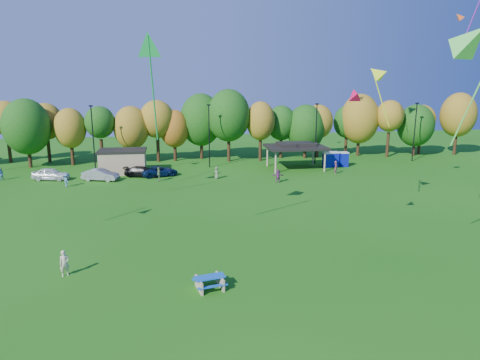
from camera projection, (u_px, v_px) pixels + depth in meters
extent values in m
plane|color=#19600F|center=(242.00, 307.00, 23.52)|extent=(160.00, 160.00, 0.00)
cylinder|color=black|center=(9.00, 149.00, 65.70)|extent=(0.50, 0.50, 4.12)
ellipsoid|color=olive|center=(6.00, 118.00, 64.63)|extent=(4.78, 4.78, 5.18)
cylinder|color=black|center=(30.00, 155.00, 61.89)|extent=(0.50, 0.50, 3.56)
ellipsoid|color=#144C0F|center=(26.00, 127.00, 60.96)|extent=(6.62, 6.62, 8.00)
cylinder|color=black|center=(49.00, 150.00, 66.02)|extent=(0.50, 0.50, 3.79)
ellipsoid|color=olive|center=(46.00, 121.00, 65.03)|extent=(4.94, 4.94, 5.58)
cylinder|color=black|center=(72.00, 154.00, 63.60)|extent=(0.50, 0.50, 3.34)
ellipsoid|color=olive|center=(70.00, 128.00, 62.74)|extent=(4.61, 4.61, 5.88)
cylinder|color=black|center=(102.00, 152.00, 64.07)|extent=(0.50, 0.50, 3.82)
ellipsoid|color=#144C0F|center=(100.00, 122.00, 63.08)|extent=(4.43, 4.43, 4.73)
cylinder|color=black|center=(133.00, 152.00, 65.46)|extent=(0.50, 0.50, 3.25)
ellipsoid|color=olive|center=(131.00, 128.00, 64.62)|extent=(5.33, 5.33, 6.53)
cylinder|color=black|center=(158.00, 149.00, 66.54)|extent=(0.50, 0.50, 3.96)
ellipsoid|color=olive|center=(157.00, 119.00, 65.51)|extent=(5.31, 5.31, 5.82)
cylinder|color=black|center=(175.00, 151.00, 67.31)|extent=(0.50, 0.50, 3.05)
ellipsoid|color=#995914|center=(174.00, 129.00, 66.52)|extent=(4.54, 4.54, 5.87)
cylinder|color=black|center=(202.00, 147.00, 69.05)|extent=(0.50, 0.50, 3.77)
ellipsoid|color=#144C0F|center=(201.00, 120.00, 68.07)|extent=(6.69, 6.69, 8.35)
cylinder|color=black|center=(229.00, 148.00, 66.76)|extent=(0.50, 0.50, 4.28)
ellipsoid|color=#144C0F|center=(229.00, 115.00, 65.64)|extent=(6.64, 6.64, 8.01)
cylinder|color=black|center=(260.00, 149.00, 67.28)|extent=(0.50, 0.50, 3.76)
ellipsoid|color=olive|center=(261.00, 121.00, 66.31)|extent=(4.49, 4.49, 6.02)
cylinder|color=black|center=(281.00, 147.00, 69.90)|extent=(0.50, 0.50, 3.43)
ellipsoid|color=#144C0F|center=(281.00, 123.00, 69.01)|extent=(4.77, 4.77, 5.63)
cylinder|color=black|center=(305.00, 149.00, 69.73)|extent=(0.50, 0.50, 2.95)
ellipsoid|color=#144C0F|center=(306.00, 128.00, 68.97)|extent=(6.14, 6.14, 7.54)
cylinder|color=black|center=(317.00, 147.00, 70.48)|extent=(0.50, 0.50, 3.52)
ellipsoid|color=olive|center=(318.00, 122.00, 69.56)|extent=(4.78, 4.78, 5.53)
cylinder|color=black|center=(346.00, 145.00, 72.98)|extent=(0.50, 0.50, 3.39)
ellipsoid|color=#144C0F|center=(347.00, 122.00, 72.10)|extent=(4.54, 4.54, 5.46)
cylinder|color=black|center=(358.00, 145.00, 71.97)|extent=(0.50, 0.50, 3.72)
ellipsoid|color=olive|center=(360.00, 119.00, 71.01)|extent=(6.32, 6.32, 8.24)
cylinder|color=black|center=(388.00, 145.00, 70.73)|extent=(0.50, 0.50, 4.06)
ellipsoid|color=olive|center=(390.00, 116.00, 69.67)|extent=(4.50, 4.50, 5.13)
cylinder|color=black|center=(414.00, 147.00, 72.16)|extent=(0.50, 0.50, 3.05)
ellipsoid|color=#144C0F|center=(416.00, 125.00, 71.36)|extent=(5.97, 5.97, 7.05)
cylinder|color=black|center=(419.00, 144.00, 73.89)|extent=(0.50, 0.50, 3.55)
ellipsoid|color=olive|center=(421.00, 119.00, 72.97)|extent=(4.60, 4.60, 4.99)
cylinder|color=black|center=(455.00, 143.00, 72.94)|extent=(0.50, 0.50, 4.07)
ellipsoid|color=olive|center=(458.00, 115.00, 71.88)|extent=(5.83, 5.83, 7.42)
cylinder|color=black|center=(93.00, 139.00, 58.79)|extent=(0.16, 0.16, 9.00)
cube|color=black|center=(91.00, 106.00, 57.79)|extent=(0.50, 0.25, 0.18)
cylinder|color=black|center=(209.00, 137.00, 61.32)|extent=(0.16, 0.16, 9.00)
cube|color=black|center=(209.00, 105.00, 60.32)|extent=(0.50, 0.25, 0.18)
cylinder|color=black|center=(316.00, 135.00, 63.85)|extent=(0.16, 0.16, 9.00)
cube|color=black|center=(317.00, 104.00, 62.85)|extent=(0.50, 0.25, 0.18)
cylinder|color=black|center=(414.00, 133.00, 66.38)|extent=(0.16, 0.16, 9.00)
cube|color=black|center=(417.00, 103.00, 65.38)|extent=(0.50, 0.25, 0.18)
cube|color=tan|center=(123.00, 162.00, 58.16)|extent=(6.00, 4.00, 3.00)
cube|color=black|center=(122.00, 150.00, 57.80)|extent=(6.30, 4.30, 0.25)
cylinder|color=tan|center=(276.00, 162.00, 58.04)|extent=(0.24, 0.24, 3.00)
cylinder|color=tan|center=(325.00, 161.00, 59.15)|extent=(0.24, 0.24, 3.00)
cylinder|color=tan|center=(267.00, 156.00, 62.85)|extent=(0.24, 0.24, 3.00)
cylinder|color=tan|center=(313.00, 155.00, 63.96)|extent=(0.24, 0.24, 3.00)
cube|color=black|center=(296.00, 147.00, 60.63)|extent=(8.20, 6.20, 0.35)
cube|color=black|center=(296.00, 144.00, 60.54)|extent=(5.00, 3.50, 0.45)
cube|color=#0C189F|center=(327.00, 160.00, 62.28)|extent=(1.10, 1.10, 2.00)
cube|color=silver|center=(327.00, 153.00, 62.03)|extent=(1.15, 1.15, 0.18)
cube|color=#0C189F|center=(334.00, 160.00, 62.95)|extent=(1.10, 1.10, 2.00)
cube|color=silver|center=(335.00, 152.00, 62.70)|extent=(1.15, 1.15, 0.18)
cube|color=#0C189F|center=(344.00, 160.00, 62.74)|extent=(1.10, 1.10, 2.00)
cube|color=silver|center=(344.00, 152.00, 62.50)|extent=(1.15, 1.15, 0.18)
cube|color=tan|center=(199.00, 285.00, 25.31)|extent=(0.41, 1.46, 0.73)
cube|color=tan|center=(220.00, 281.00, 25.77)|extent=(0.41, 1.46, 0.73)
cube|color=blue|center=(210.00, 277.00, 25.45)|extent=(1.94, 1.11, 0.06)
cube|color=blue|center=(213.00, 286.00, 24.95)|extent=(1.84, 0.61, 0.05)
cube|color=blue|center=(207.00, 277.00, 26.10)|extent=(1.84, 0.61, 0.05)
imported|color=beige|center=(65.00, 263.00, 27.17)|extent=(0.73, 0.63, 1.70)
imported|color=white|center=(51.00, 174.00, 54.09)|extent=(4.84, 2.84, 1.54)
imported|color=#96969B|center=(101.00, 175.00, 53.78)|extent=(4.80, 2.92, 1.49)
imported|color=#0C1F49|center=(159.00, 171.00, 56.33)|extent=(5.21, 3.46, 1.33)
imported|color=black|center=(142.00, 172.00, 56.04)|extent=(5.00, 3.19, 1.35)
imported|color=#9A485C|center=(336.00, 167.00, 57.72)|extent=(0.73, 0.77, 1.77)
imported|color=#6A7F56|center=(217.00, 173.00, 54.82)|extent=(0.66, 0.86, 1.57)
imported|color=#718A54|center=(159.00, 174.00, 53.49)|extent=(0.56, 1.10, 1.80)
imported|color=#84377C|center=(278.00, 176.00, 52.75)|extent=(1.56, 0.65, 1.63)
imported|color=teal|center=(66.00, 180.00, 50.54)|extent=(1.11, 1.16, 1.59)
imported|color=#5186B4|center=(1.00, 174.00, 54.01)|extent=(0.96, 0.92, 1.56)
cone|color=#F10D46|center=(355.00, 94.00, 28.98)|extent=(1.13, 1.43, 1.33)
cone|color=green|center=(149.00, 43.00, 28.63)|extent=(2.05, 2.59, 2.38)
cylinder|color=green|center=(153.00, 91.00, 27.35)|extent=(0.35, 2.49, 6.61)
cone|color=#E6551B|center=(459.00, 17.00, 44.69)|extent=(1.44, 1.28, 1.17)
cone|color=#CAED18|center=(376.00, 73.00, 35.98)|extent=(2.23, 2.18, 1.81)
cylinder|color=#CAED18|center=(381.00, 100.00, 37.59)|extent=(1.45, 1.23, 4.73)
cone|color=#60E14F|center=(471.00, 40.00, 26.46)|extent=(3.32, 3.76, 3.14)
cylinder|color=#60E14F|center=(476.00, 93.00, 25.16)|extent=(1.01, 2.35, 6.61)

